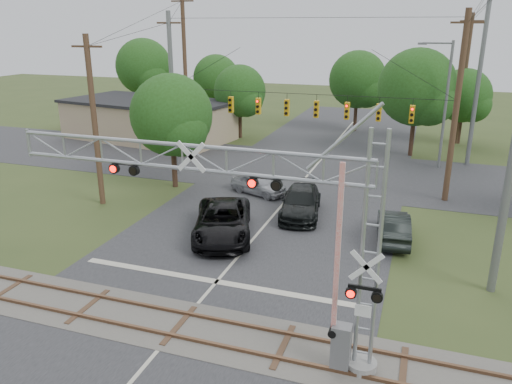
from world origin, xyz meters
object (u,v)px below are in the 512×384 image
(traffic_signal_span, at_px, (314,104))
(car_dark, at_px, (301,202))
(crossing_gantry, at_px, (252,214))
(commercial_building, at_px, (149,119))
(streetlight, at_px, (444,99))
(sedan_silver, at_px, (258,184))
(pickup_black, at_px, (223,221))

(traffic_signal_span, height_order, car_dark, traffic_signal_span)
(car_dark, bearing_deg, crossing_gantry, -92.37)
(crossing_gantry, xyz_separation_m, commercial_building, (-20.59, 28.27, -3.07))
(traffic_signal_span, xyz_separation_m, commercial_building, (-18.45, 9.91, -3.79))
(crossing_gantry, xyz_separation_m, streetlight, (5.96, 26.29, 0.38))
(streetlight, bearing_deg, traffic_signal_span, -135.61)
(commercial_building, bearing_deg, crossing_gantry, -44.69)
(car_dark, height_order, streetlight, streetlight)
(crossing_gantry, relative_size, commercial_building, 0.74)
(traffic_signal_span, bearing_deg, sedan_silver, -138.65)
(commercial_building, height_order, streetlight, streetlight)
(traffic_signal_span, xyz_separation_m, streetlight, (8.10, 7.93, -0.33))
(crossing_gantry, relative_size, sedan_silver, 3.26)
(pickup_black, relative_size, commercial_building, 0.36)
(pickup_black, bearing_deg, streetlight, 39.61)
(commercial_building, bearing_deg, streetlight, 4.98)
(traffic_signal_span, distance_m, commercial_building, 21.28)
(pickup_black, height_order, sedan_silver, pickup_black)
(traffic_signal_span, relative_size, sedan_silver, 4.95)
(car_dark, distance_m, streetlight, 16.00)
(traffic_signal_span, xyz_separation_m, pickup_black, (-2.48, -9.86, -4.80))
(car_dark, height_order, sedan_silver, car_dark)
(crossing_gantry, height_order, traffic_signal_span, traffic_signal_span)
(sedan_silver, xyz_separation_m, commercial_building, (-15.48, 12.52, 1.21))
(car_dark, xyz_separation_m, sedan_silver, (-3.57, 2.85, -0.11))
(streetlight, bearing_deg, sedan_silver, -136.39)
(car_dark, relative_size, streetlight, 0.56)
(pickup_black, height_order, commercial_building, commercial_building)
(sedan_silver, bearing_deg, pickup_black, -155.65)
(sedan_silver, bearing_deg, car_dark, -108.12)
(crossing_gantry, distance_m, sedan_silver, 17.11)
(commercial_building, bearing_deg, sedan_silver, -29.71)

